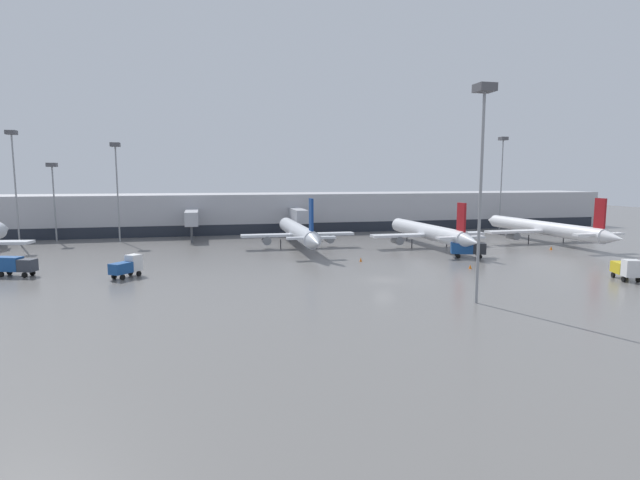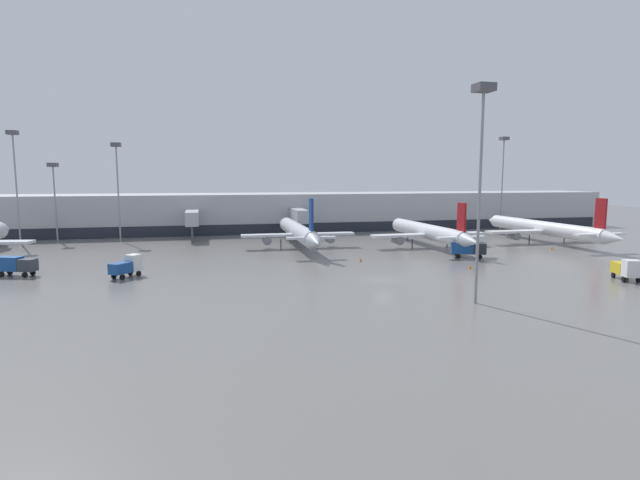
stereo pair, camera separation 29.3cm
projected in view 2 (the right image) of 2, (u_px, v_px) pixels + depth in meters
The scene contains 18 objects.
ground_plane at pixel (384, 280), 63.07m from camera, with size 320.00×320.00×0.00m, color slate.
terminal_building at pixel (296, 212), 122.34m from camera, with size 160.00×27.72×9.00m.
parked_jet_0 at pixel (298, 232), 91.16m from camera, with size 20.79×35.16×9.61m.
parked_jet_2 at pixel (545, 228), 98.34m from camera, with size 25.05×38.50×9.39m.
parked_jet_3 at pixel (429, 232), 92.02m from camera, with size 21.97×33.84×8.83m.
service_truck_0 at pixel (627, 269), 62.71m from camera, with size 3.15×4.70×2.79m.
service_truck_1 at pixel (15, 264), 65.50m from camera, with size 5.56×3.37×2.56m.
service_truck_2 at pixel (468, 248), 80.28m from camera, with size 5.72×3.89×2.44m.
service_truck_3 at pixel (127, 266), 64.63m from camera, with size 3.98×4.38×2.84m.
traffic_cone_0 at pixel (312, 241), 98.24m from camera, with size 0.39×0.39×0.66m.
traffic_cone_1 at pixel (552, 248), 89.16m from camera, with size 0.50×0.50×0.65m.
traffic_cone_3 at pixel (470, 267), 70.91m from camera, with size 0.46×0.46×0.57m.
traffic_cone_4 at pixel (361, 260), 76.83m from camera, with size 0.40×0.40×0.63m.
apron_light_mast_0 at pixel (54, 178), 100.32m from camera, with size 1.80×1.80×15.77m.
apron_light_mast_1 at pixel (503, 159), 122.04m from camera, with size 1.80×1.80×22.66m.
apron_light_mast_2 at pixel (14, 157), 95.24m from camera, with size 1.80×1.80×21.74m.
apron_light_mast_3 at pixel (117, 165), 99.52m from camera, with size 1.80×1.80×19.73m.
apron_light_mast_4 at pixel (482, 136), 49.41m from camera, with size 1.80×1.80×22.06m.
Camera 2 is at (-21.68, -58.58, 12.96)m, focal length 28.00 mm.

